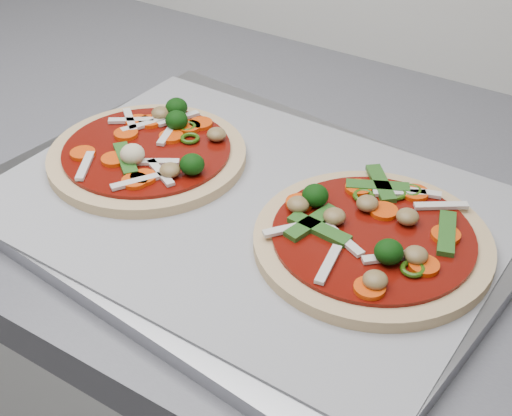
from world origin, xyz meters
The scene contains 5 objects.
countertop centered at (0.00, 1.30, 0.88)m, with size 3.60×0.60×0.04m, color slate.
baking_tray centered at (-0.08, 1.22, 0.91)m, with size 0.48×0.35×0.02m, color #95959B.
parchment centered at (-0.08, 1.22, 0.92)m, with size 0.46×0.33×0.00m, color gray.
pizza_left centered at (-0.21, 1.22, 0.93)m, with size 0.24×0.24×0.03m.
pizza_right centered at (0.04, 1.22, 0.93)m, with size 0.23×0.23×0.03m.
Camera 1 is at (0.22, 0.77, 1.31)m, focal length 50.00 mm.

